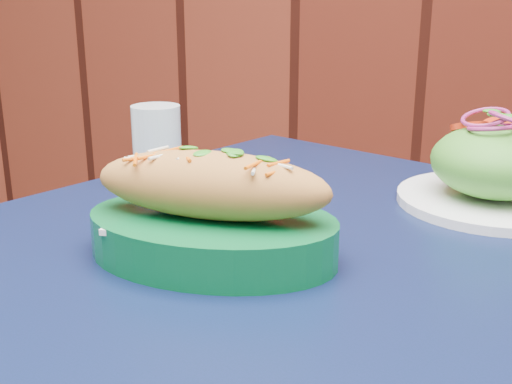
% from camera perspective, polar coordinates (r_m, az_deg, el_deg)
% --- Properties ---
extents(cafe_table, '(1.04, 1.04, 0.75)m').
position_cam_1_polar(cafe_table, '(0.74, 5.37, -10.98)').
color(cafe_table, black).
rests_on(cafe_table, ground).
extents(banh_mi_basket, '(0.27, 0.19, 0.12)m').
position_cam_1_polar(banh_mi_basket, '(0.66, -3.96, -1.92)').
color(banh_mi_basket, '#065628').
rests_on(banh_mi_basket, cafe_table).
extents(salad_plate, '(0.25, 0.25, 0.12)m').
position_cam_1_polar(salad_plate, '(0.88, 20.61, 2.00)').
color(salad_plate, white).
rests_on(salad_plate, cafe_table).
extents(water_glass, '(0.07, 0.07, 0.11)m').
position_cam_1_polar(water_glass, '(0.93, -8.79, 4.18)').
color(water_glass, silver).
rests_on(water_glass, cafe_table).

